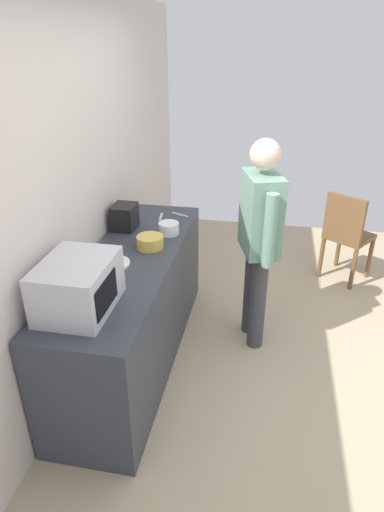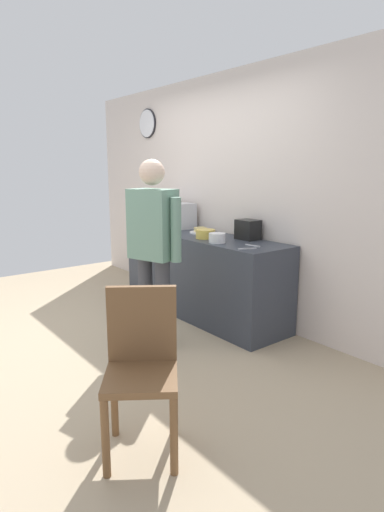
% 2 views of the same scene
% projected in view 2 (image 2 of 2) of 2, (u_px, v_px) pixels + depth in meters
% --- Properties ---
extents(ground_plane, '(6.00, 6.00, 0.00)m').
position_uv_depth(ground_plane, '(99.00, 338.00, 4.08)').
color(ground_plane, tan).
extents(back_wall, '(5.40, 0.13, 2.60)m').
position_uv_depth(back_wall, '(224.00, 194.00, 4.78)').
color(back_wall, silver).
rests_on(back_wall, ground_plane).
extents(kitchen_counter, '(2.12, 0.62, 0.88)m').
position_uv_depth(kitchen_counter, '(202.00, 275.00, 4.67)').
color(kitchen_counter, '#333842').
rests_on(kitchen_counter, ground_plane).
extents(microwave, '(0.50, 0.39, 0.30)m').
position_uv_depth(microwave, '(172.00, 215.00, 5.12)').
color(microwave, silver).
rests_on(microwave, kitchen_counter).
extents(sandwich_plate, '(0.24, 0.24, 0.07)m').
position_uv_depth(sandwich_plate, '(200.00, 231.00, 4.73)').
color(sandwich_plate, white).
rests_on(sandwich_plate, kitchen_counter).
extents(salad_bowl, '(0.20, 0.20, 0.09)m').
position_uv_depth(salad_bowl, '(206.00, 234.00, 4.37)').
color(salad_bowl, gold).
rests_on(salad_bowl, kitchen_counter).
extents(cereal_bowl, '(0.16, 0.16, 0.09)m').
position_uv_depth(cereal_bowl, '(217.00, 238.00, 4.12)').
color(cereal_bowl, white).
rests_on(cereal_bowl, kitchen_counter).
extents(toaster, '(0.22, 0.18, 0.20)m').
position_uv_depth(toaster, '(248.00, 230.00, 4.30)').
color(toaster, black).
rests_on(toaster, kitchen_counter).
extents(fork_utensil, '(0.09, 0.16, 0.01)m').
position_uv_depth(fork_utensil, '(247.00, 249.00, 3.81)').
color(fork_utensil, silver).
rests_on(fork_utensil, kitchen_counter).
extents(spoon_utensil, '(0.17, 0.04, 0.01)m').
position_uv_depth(spoon_utensil, '(253.00, 245.00, 3.96)').
color(spoon_utensil, silver).
rests_on(spoon_utensil, kitchen_counter).
extents(person_standing, '(0.57, 0.35, 1.67)m').
position_uv_depth(person_standing, '(153.00, 241.00, 3.71)').
color(person_standing, '#3D3E45').
rests_on(person_standing, ground_plane).
extents(wooden_chair, '(0.56, 0.56, 0.94)m').
position_uv_depth(wooden_chair, '(142.00, 362.00, 2.40)').
color(wooden_chair, brown).
rests_on(wooden_chair, ground_plane).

